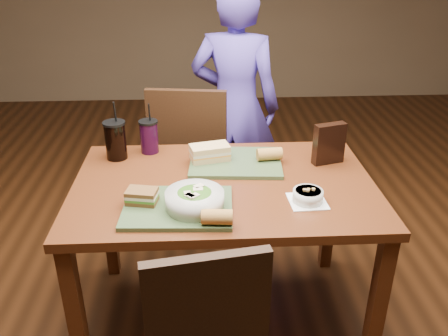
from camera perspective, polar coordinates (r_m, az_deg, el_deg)
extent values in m
plane|color=#381C0B|center=(2.49, 0.00, -17.17)|extent=(6.00, 6.00, 0.00)
cube|color=#522610|center=(2.04, -17.31, -17.05)|extent=(0.06, 0.06, 0.71)
cube|color=#522610|center=(2.09, 17.91, -15.77)|extent=(0.06, 0.06, 0.71)
cube|color=#522610|center=(2.62, -13.75, -5.82)|extent=(0.06, 0.06, 0.71)
cube|color=#522610|center=(2.66, 12.62, -5.11)|extent=(0.06, 0.06, 0.71)
cube|color=#522610|center=(2.06, 0.00, -2.25)|extent=(1.30, 0.85, 0.04)
cube|color=black|center=(1.52, -1.96, -17.57)|extent=(0.39, 0.10, 0.46)
cube|color=black|center=(2.87, -4.21, 0.29)|extent=(0.48, 0.48, 0.04)
cube|color=black|center=(2.58, -4.46, 3.91)|extent=(0.43, 0.10, 0.51)
cube|color=black|center=(2.83, -7.83, -5.79)|extent=(0.04, 0.04, 0.44)
cube|color=black|center=(2.83, -0.35, -5.64)|extent=(0.04, 0.04, 0.44)
cube|color=black|center=(3.15, -7.37, -2.25)|extent=(0.04, 0.04, 0.44)
cube|color=black|center=(3.14, -0.67, -2.10)|extent=(0.04, 0.04, 0.44)
imported|color=#4B389A|center=(2.95, 1.35, 7.34)|extent=(0.62, 0.48, 1.51)
cube|color=#364A29|center=(1.86, -5.55, -4.73)|extent=(0.44, 0.34, 0.02)
cube|color=#364A29|center=(2.21, 1.40, 0.70)|extent=(0.44, 0.35, 0.02)
cylinder|color=silver|center=(1.82, -3.55, -3.83)|extent=(0.23, 0.23, 0.07)
ellipsoid|color=#427219|center=(1.81, -3.56, -3.47)|extent=(0.18, 0.18, 0.06)
cube|color=beige|center=(1.78, -4.40, -3.14)|extent=(0.03, 0.04, 0.01)
cube|color=beige|center=(1.77, -3.61, -3.39)|extent=(0.05, 0.04, 0.01)
cube|color=beige|center=(1.81, -3.15, -2.61)|extent=(0.04, 0.03, 0.01)
cube|color=beige|center=(1.83, -3.06, -2.23)|extent=(0.05, 0.04, 0.01)
cube|color=beige|center=(1.77, -4.11, -3.37)|extent=(0.04, 0.05, 0.01)
cube|color=white|center=(1.93, 10.00, -3.96)|extent=(0.15, 0.15, 0.00)
cylinder|color=silver|center=(1.92, 10.06, -3.30)|extent=(0.12, 0.12, 0.05)
cylinder|color=black|center=(1.91, 10.10, -2.82)|extent=(0.10, 0.10, 0.01)
cube|color=#B28947|center=(1.91, 10.13, -2.58)|extent=(0.02, 0.02, 0.01)
cube|color=#B28947|center=(1.91, 10.70, -2.54)|extent=(0.02, 0.02, 0.01)
cube|color=#B28947|center=(1.90, 9.67, -2.64)|extent=(0.01, 0.01, 0.01)
cube|color=#B28947|center=(1.90, 10.05, -2.69)|extent=(0.02, 0.02, 0.01)
cube|color=#593819|center=(1.89, -9.80, -3.88)|extent=(0.13, 0.10, 0.02)
cube|color=#3F721E|center=(1.88, -9.83, -3.53)|extent=(0.13, 0.10, 0.01)
cube|color=beige|center=(1.88, -9.85, -3.21)|extent=(0.13, 0.10, 0.01)
cube|color=#593819|center=(1.87, -9.89, -2.83)|extent=(0.13, 0.10, 0.02)
cube|color=tan|center=(2.21, -1.71, 1.35)|extent=(0.20, 0.14, 0.03)
cube|color=orange|center=(2.21, -1.72, 1.73)|extent=(0.20, 0.14, 0.01)
cube|color=beige|center=(2.20, -1.72, 1.97)|extent=(0.20, 0.14, 0.01)
cube|color=tan|center=(2.19, -1.73, 2.44)|extent=(0.20, 0.14, 0.03)
cylinder|color=#AD7533|center=(1.72, -0.85, -5.90)|extent=(0.12, 0.07, 0.06)
cylinder|color=#AD7533|center=(2.21, 5.49, 1.69)|extent=(0.12, 0.07, 0.06)
cylinder|color=black|center=(2.30, -12.90, 3.15)|extent=(0.10, 0.10, 0.17)
cylinder|color=black|center=(2.26, -13.13, 5.29)|extent=(0.10, 0.10, 0.01)
cylinder|color=black|center=(2.24, -12.98, 6.50)|extent=(0.01, 0.03, 0.11)
cylinder|color=black|center=(2.34, -8.99, 3.65)|extent=(0.09, 0.09, 0.15)
cylinder|color=black|center=(2.31, -9.13, 5.51)|extent=(0.09, 0.09, 0.01)
cylinder|color=black|center=(2.29, -8.97, 6.56)|extent=(0.01, 0.02, 0.10)
cube|color=black|center=(2.24, 12.52, 2.87)|extent=(0.15, 0.09, 0.19)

